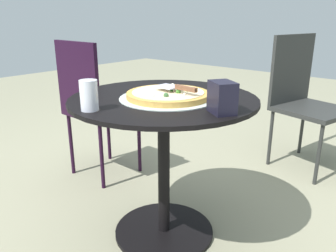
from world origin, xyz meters
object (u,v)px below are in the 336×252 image
patio_chair_far (304,95)px  patio_table (164,140)px  napkin_dispenser (222,98)px  drinking_cup (89,95)px  pizza_server (177,87)px  patio_chair_near (93,102)px  pizza_on_tray (168,95)px

patio_chair_far → patio_table: bearing=81.8°
patio_table → patio_chair_far: (-0.18, -1.26, 0.02)m
napkin_dispenser → patio_chair_far: size_ratio=0.13×
drinking_cup → patio_chair_far: (-0.25, -1.60, -0.24)m
napkin_dispenser → patio_chair_far: (0.15, -1.31, -0.24)m
pizza_server → patio_chair_far: 1.28m
patio_table → napkin_dispenser: napkin_dispenser is taller
napkin_dispenser → patio_chair_near: bearing=-159.2°
pizza_server → drinking_cup: (0.14, 0.35, 0.01)m
pizza_on_tray → napkin_dispenser: napkin_dispenser is taller
napkin_dispenser → patio_chair_near: size_ratio=0.13×
pizza_server → patio_chair_near: bearing=-12.0°
patio_table → patio_chair_far: patio_chair_far is taller
napkin_dispenser → patio_chair_near: 1.13m
drinking_cup → napkin_dispenser: 0.49m
patio_table → napkin_dispenser: bearing=171.1°
pizza_on_tray → drinking_cup: 0.35m
pizza_server → napkin_dispenser: napkin_dispenser is taller
napkin_dispenser → patio_chair_near: patio_chair_near is taller
drinking_cup → napkin_dispenser: napkin_dispenser is taller
pizza_server → patio_chair_near: size_ratio=0.24×
drinking_cup → patio_table: bearing=-101.2°
napkin_dispenser → patio_chair_far: bearing=129.2°
patio_table → pizza_server: bearing=-177.5°
pizza_server → napkin_dispenser: 0.26m
pizza_on_tray → patio_chair_near: (0.78, -0.19, -0.19)m
patio_table → patio_chair_near: 0.77m
napkin_dispenser → patio_chair_far: patio_chair_far is taller
patio_chair_near → patio_chair_far: patio_chair_far is taller
pizza_server → pizza_on_tray: bearing=15.4°
patio_table → napkin_dispenser: size_ratio=7.07×
patio_table → drinking_cup: size_ratio=7.17×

